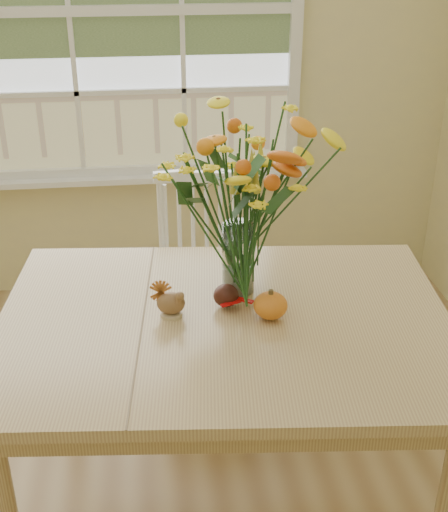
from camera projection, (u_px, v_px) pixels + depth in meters
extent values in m
cube|color=beige|center=(73.00, 52.00, 3.44)|extent=(4.00, 0.02, 2.70)
cube|color=silver|center=(69.00, 10.00, 3.34)|extent=(2.20, 0.00, 1.60)
cube|color=white|center=(85.00, 180.00, 3.68)|extent=(2.42, 0.12, 0.03)
cube|color=tan|center=(225.00, 324.00, 2.25)|extent=(1.58, 1.19, 0.04)
cube|color=tan|center=(225.00, 341.00, 2.28)|extent=(1.45, 1.06, 0.10)
cylinder|color=tan|center=(63.00, 349.00, 2.81)|extent=(0.07, 0.07, 0.76)
cylinder|color=tan|center=(379.00, 345.00, 2.84)|extent=(0.07, 0.07, 0.76)
cube|color=white|center=(204.00, 299.00, 3.02)|extent=(0.52, 0.50, 0.05)
cube|color=white|center=(207.00, 230.00, 3.05)|extent=(0.45, 0.12, 0.51)
cylinder|color=white|center=(162.00, 364.00, 2.99)|extent=(0.04, 0.04, 0.44)
cylinder|color=white|center=(172.00, 323.00, 3.28)|extent=(0.04, 0.04, 0.44)
cylinder|color=white|center=(241.00, 367.00, 2.97)|extent=(0.04, 0.04, 0.44)
cylinder|color=white|center=(244.00, 326.00, 3.26)|extent=(0.04, 0.04, 0.44)
cylinder|color=white|center=(238.00, 258.00, 2.35)|extent=(0.11, 0.11, 0.25)
ellipsoid|color=#C65317|center=(270.00, 307.00, 2.22)|extent=(0.11, 0.11, 0.09)
cylinder|color=#CCB78C|center=(171.00, 314.00, 2.25)|extent=(0.07, 0.07, 0.01)
ellipsoid|color=brown|center=(171.00, 303.00, 2.23)|extent=(0.10, 0.08, 0.08)
ellipsoid|color=#38160F|center=(226.00, 297.00, 2.29)|extent=(0.09, 0.09, 0.08)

